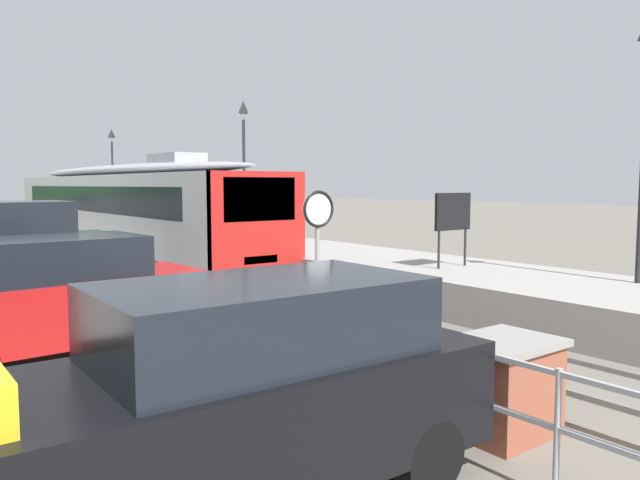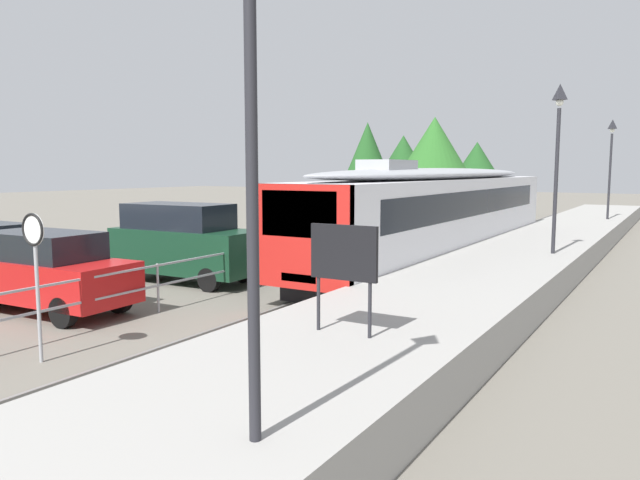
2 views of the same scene
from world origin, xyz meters
name	(u,v)px [view 2 (image 2 of 2)]	position (x,y,z in m)	size (l,w,h in m)	color
ground_plane	(355,262)	(-3.00, 22.00, 0.00)	(160.00, 160.00, 0.00)	#6B665B
track_rails	(427,267)	(0.00, 22.00, 0.03)	(3.20, 60.00, 0.14)	#6B665B
commuter_train	(442,207)	(0.00, 23.40, 2.15)	(2.82, 20.19, 3.74)	silver
station_platform	(519,263)	(3.25, 22.00, 0.45)	(3.90, 60.00, 0.90)	#999691
platform_lamp_near_end	(250,57)	(4.37, 5.93, 4.62)	(0.34, 0.34, 5.35)	#232328
platform_lamp_mid_platform	(558,136)	(4.37, 21.70, 4.62)	(0.34, 0.34, 5.35)	#232328
platform_lamp_far_end	(611,150)	(4.37, 37.48, 4.62)	(0.34, 0.34, 5.35)	#232328
platform_notice_board	(344,256)	(3.22, 9.83, 2.19)	(1.20, 0.08, 1.80)	#232328
speed_limit_sign	(34,250)	(-2.24, 8.00, 2.12)	(0.61, 0.10, 2.81)	#9EA0A5
carpark_fence	(158,277)	(-3.30, 12.00, 0.91)	(0.06, 36.06, 1.25)	#9EA0A5
parked_suv_red	(48,271)	(-5.65, 10.57, 1.06)	(4.68, 2.11, 2.04)	red
parked_van_dark_green	(184,242)	(-5.68, 15.44, 1.29)	(4.97, 2.12, 2.51)	#143823
tree_behind_carpark	(434,153)	(-5.72, 37.77, 4.61)	(5.52, 5.52, 6.86)	brown
tree_behind_station_far	(367,156)	(-13.03, 43.01, 4.64)	(4.16, 4.16, 7.15)	brown
tree_distant_left	(403,162)	(-11.40, 46.07, 4.19)	(5.00, 5.00, 6.28)	brown
tree_distant_centre	(477,168)	(-6.33, 48.89, 3.70)	(5.24, 5.24, 5.76)	brown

